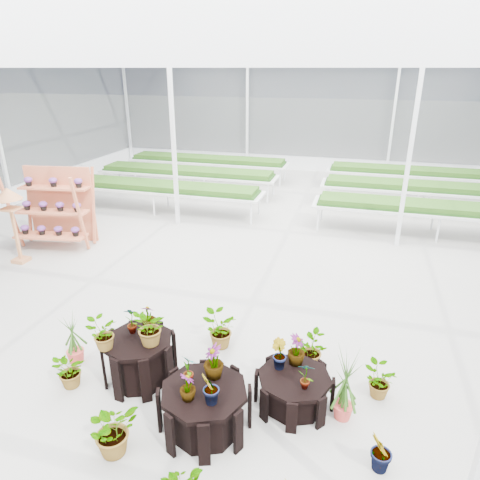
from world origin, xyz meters
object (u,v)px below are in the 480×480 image
(plinth_tall, at_px, (140,359))
(bird_table, at_px, (14,226))
(shelf_rack, at_px, (53,209))
(plinth_mid, at_px, (205,408))
(plinth_low, at_px, (294,390))

(plinth_tall, height_order, bird_table, bird_table)
(plinth_tall, relative_size, shelf_rack, 0.51)
(plinth_mid, bearing_deg, plinth_low, 34.99)
(shelf_rack, bearing_deg, bird_table, -110.46)
(plinth_mid, relative_size, shelf_rack, 0.57)
(bird_table, bearing_deg, plinth_mid, -47.55)
(plinth_mid, height_order, shelf_rack, shelf_rack)
(plinth_tall, height_order, shelf_rack, shelf_rack)
(plinth_low, relative_size, shelf_rack, 0.52)
(plinth_tall, distance_m, bird_table, 5.48)
(shelf_rack, bearing_deg, plinth_low, -39.76)
(plinth_mid, distance_m, plinth_low, 1.22)
(plinth_tall, height_order, plinth_mid, plinth_tall)
(plinth_mid, bearing_deg, bird_table, 149.07)
(bird_table, bearing_deg, shelf_rack, 62.31)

